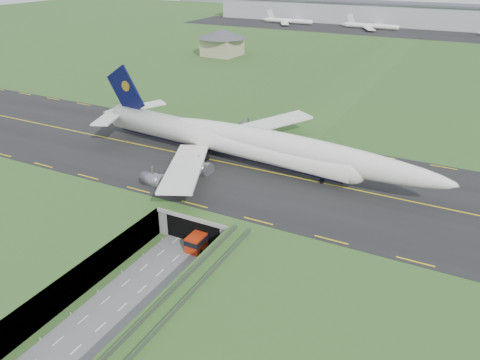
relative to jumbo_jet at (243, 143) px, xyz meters
The scene contains 10 objects.
ground 36.41m from the jumbo_jet, 85.63° to the right, with size 900.00×900.00×0.00m, color #294F1F.
airfield_deck 35.58m from the jumbo_jet, 85.63° to the right, with size 800.00×800.00×6.00m, color gray.
trench_road 43.55m from the jumbo_jet, 86.41° to the right, with size 12.00×75.00×0.20m, color slate.
taxiway 6.08m from the jumbo_jet, 29.42° to the right, with size 800.00×44.00×0.18m, color black.
tunnel_portal 19.68m from the jumbo_jet, 81.56° to the right, with size 17.00×22.30×6.00m.
guideway 55.63m from the jumbo_jet, 75.72° to the right, with size 3.00×53.00×7.05m.
jumbo_jet is the anchor object (origin of this frame).
shuttle_tram 28.56m from the jumbo_jet, 80.20° to the right, with size 3.05×7.79×3.16m.
service_building 134.14m from the jumbo_jet, 121.36° to the left, with size 24.86×24.86×12.79m.
cargo_terminal 264.95m from the jumbo_jet, 89.47° to the left, with size 320.00×67.00×15.60m.
Camera 1 is at (43.36, -56.18, 50.63)m, focal length 35.00 mm.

